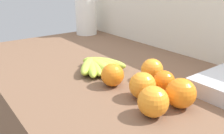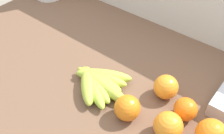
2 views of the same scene
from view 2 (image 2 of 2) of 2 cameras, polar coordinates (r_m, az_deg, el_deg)
wall_back at (r=1.27m, az=16.17°, el=-4.53°), size 2.04×0.06×1.30m
banana_bunch at (r=0.82m, az=-3.11°, el=-3.27°), size 0.22×0.20×0.04m
orange_center at (r=0.71m, az=11.99°, el=-12.31°), size 0.08×0.08×0.08m
orange_front at (r=0.72m, az=20.62°, el=-13.42°), size 0.08×0.08×0.08m
orange_right at (r=0.80m, az=11.52°, el=-4.23°), size 0.07×0.07×0.07m
orange_far_right at (r=0.76m, az=15.53°, el=-8.76°), size 0.07×0.07×0.07m
orange_back_left at (r=0.73m, az=3.32°, el=-8.79°), size 0.07×0.07×0.07m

